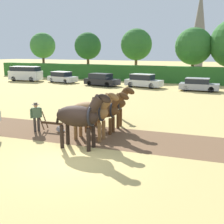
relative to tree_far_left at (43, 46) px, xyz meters
The scene contains 20 objects.
ground_plane 45.00m from the tree_far_left, 49.63° to the right, with size 240.00×240.00×0.00m, color tan.
plowed_furrow_strip 39.42m from the tree_far_left, 52.76° to the right, with size 30.10×3.52×0.01m, color brown.
hedgerow 29.51m from the tree_far_left, ahead, with size 68.65×1.45×2.30m, color #286023.
tree_far_left is the anchor object (origin of this frame).
tree_left 10.07m from the tree_far_left, ahead, with size 4.52×4.52×7.47m.
tree_center_left 18.28m from the tree_far_left, ahead, with size 5.07×5.07×7.93m.
tree_center 27.48m from the tree_far_left, ahead, with size 5.39×5.39×7.72m.
church_spire 45.14m from the tree_far_left, 60.67° to the left, with size 3.21×3.21×20.83m.
draft_horse_lead_left 43.41m from the tree_far_left, 48.84° to the right, with size 2.76×1.20×2.60m.
draft_horse_lead_right 42.34m from the tree_far_left, 47.82° to the right, with size 2.66×1.23×2.47m.
draft_horse_trail_left 41.30m from the tree_far_left, 46.72° to the right, with size 2.84×1.08×2.31m.
draft_horse_trail_right 40.23m from the tree_far_left, 45.59° to the right, with size 2.76×1.09×2.41m.
plow 40.49m from the tree_far_left, 50.19° to the right, with size 1.54×0.50×1.13m.
farmer_at_plow 40.24m from the tree_far_left, 51.50° to the right, with size 0.43×0.53×1.60m.
farmer_beside_team 38.58m from the tree_far_left, 43.71° to the right, with size 0.50×0.47×1.66m.
parked_van 12.67m from the tree_far_left, 63.80° to the right, with size 4.99×2.69×2.14m.
parked_car_left 16.02m from the tree_far_left, 41.59° to the right, with size 4.49×2.47×1.53m.
parked_car_center_left 21.96m from the tree_far_left, 31.55° to the right, with size 4.71×2.46×1.56m.
parked_car_center 26.16m from the tree_far_left, 23.68° to the right, with size 4.67×2.31×1.61m.
parked_car_center_right 32.42m from the tree_far_left, 19.71° to the right, with size 4.30×2.06×1.42m.
Camera 1 is at (6.05, -8.77, 4.26)m, focal length 45.00 mm.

